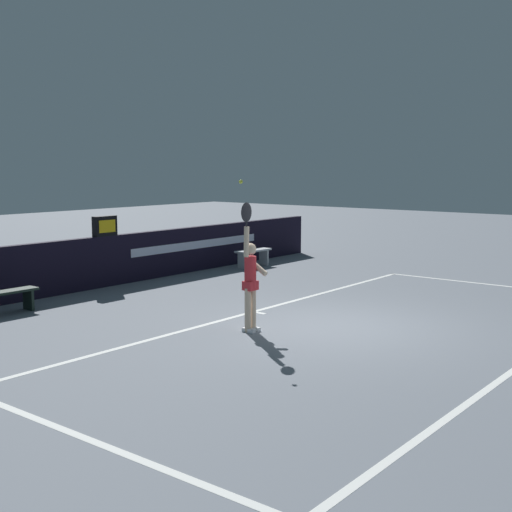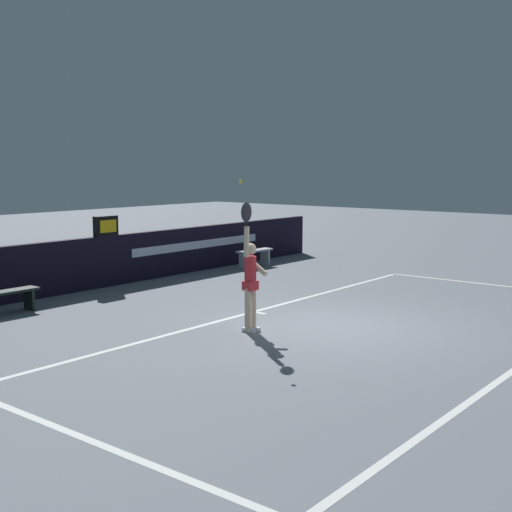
{
  "view_description": "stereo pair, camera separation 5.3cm",
  "coord_description": "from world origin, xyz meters",
  "px_view_note": "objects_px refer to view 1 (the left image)",
  "views": [
    {
      "loc": [
        -10.35,
        -6.31,
        2.91
      ],
      "look_at": [
        -1.25,
        0.92,
        1.35
      ],
      "focal_mm": 47.64,
      "sensor_mm": 36.0,
      "label": 1
    },
    {
      "loc": [
        -10.32,
        -6.35,
        2.91
      ],
      "look_at": [
        -1.25,
        0.92,
        1.35
      ],
      "focal_mm": 47.64,
      "sensor_mm": 36.0,
      "label": 2
    }
  ],
  "objects_px": {
    "tennis_player": "(250,279)",
    "courtside_bench_far": "(7,297)",
    "speed_display": "(105,226)",
    "tennis_ball": "(241,182)",
    "courtside_bench_near": "(253,254)"
  },
  "relations": [
    {
      "from": "tennis_player",
      "to": "courtside_bench_near",
      "type": "height_order",
      "value": "tennis_player"
    },
    {
      "from": "tennis_player",
      "to": "courtside_bench_far",
      "type": "height_order",
      "value": "tennis_player"
    },
    {
      "from": "speed_display",
      "to": "courtside_bench_near",
      "type": "height_order",
      "value": "speed_display"
    },
    {
      "from": "tennis_player",
      "to": "courtside_bench_far",
      "type": "distance_m",
      "value": 5.03
    },
    {
      "from": "courtside_bench_near",
      "to": "courtside_bench_far",
      "type": "relative_size",
      "value": 1.02
    },
    {
      "from": "courtside_bench_near",
      "to": "tennis_player",
      "type": "bearing_deg",
      "value": -141.74
    },
    {
      "from": "speed_display",
      "to": "courtside_bench_far",
      "type": "xyz_separation_m",
      "value": [
        -3.19,
        -0.9,
        -1.12
      ]
    },
    {
      "from": "speed_display",
      "to": "tennis_player",
      "type": "distance_m",
      "value": 5.72
    },
    {
      "from": "courtside_bench_near",
      "to": "courtside_bench_far",
      "type": "bearing_deg",
      "value": -179.36
    },
    {
      "from": "speed_display",
      "to": "courtside_bench_far",
      "type": "distance_m",
      "value": 3.49
    },
    {
      "from": "courtside_bench_near",
      "to": "tennis_ball",
      "type": "bearing_deg",
      "value": -142.89
    },
    {
      "from": "courtside_bench_near",
      "to": "speed_display",
      "type": "bearing_deg",
      "value": 170.07
    },
    {
      "from": "tennis_player",
      "to": "courtside_bench_far",
      "type": "bearing_deg",
      "value": 111.84
    },
    {
      "from": "tennis_player",
      "to": "tennis_ball",
      "type": "distance_m",
      "value": 1.71
    },
    {
      "from": "speed_display",
      "to": "tennis_ball",
      "type": "height_order",
      "value": "tennis_ball"
    }
  ]
}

